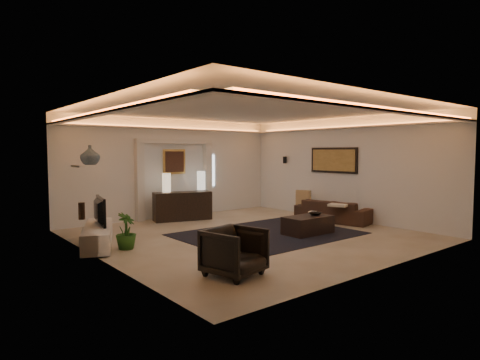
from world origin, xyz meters
TOP-DOWN VIEW (x-y plane):
  - floor at (0.00, 0.00)m, footprint 7.00×7.00m
  - ceiling at (0.00, 0.00)m, footprint 7.00×7.00m
  - wall_back at (0.00, 3.50)m, footprint 7.00×0.00m
  - wall_front at (0.00, -3.50)m, footprint 7.00×0.00m
  - wall_left at (-3.50, 0.00)m, footprint 0.00×7.00m
  - wall_right at (3.50, 0.00)m, footprint 0.00×7.00m
  - cove_soffit at (0.00, 0.00)m, footprint 7.00×7.00m
  - daylight_slit at (1.35, 3.48)m, footprint 0.25×0.03m
  - area_rug at (0.40, -0.20)m, footprint 4.00×3.00m
  - pilaster_left at (-1.15, 3.40)m, footprint 0.22×0.20m
  - pilaster_right at (1.15, 3.40)m, footprint 0.22×0.20m
  - alcove_header at (0.00, 3.40)m, footprint 2.52×0.20m
  - painting_frame at (0.00, 3.47)m, footprint 0.74×0.04m
  - painting_canvas at (0.00, 3.44)m, footprint 0.62×0.02m
  - art_panel_frame at (3.47, 0.30)m, footprint 0.04×1.64m
  - art_panel_gold at (3.44, 0.30)m, footprint 0.02×1.50m
  - wall_sconce at (3.38, 2.20)m, footprint 0.12×0.12m
  - wall_niche at (-3.44, 1.40)m, footprint 0.10×0.55m
  - console at (-0.14, 2.78)m, footprint 1.69×0.92m
  - lamp_left at (-0.51, 3.03)m, footprint 0.29×0.29m
  - lamp_right at (0.67, 3.03)m, footprint 0.30×0.30m
  - media_ledge at (-3.15, 1.13)m, footprint 1.30×2.15m
  - tv at (-3.15, 1.24)m, footprint 1.02×0.34m
  - figurine at (-3.15, 2.14)m, footprint 0.19×0.19m
  - ginger_jar at (-3.15, 1.49)m, footprint 0.50×0.50m
  - plant at (-2.81, 0.51)m, footprint 0.57×0.57m
  - sofa at (2.99, -0.09)m, footprint 2.19×1.25m
  - throw_blanket at (2.66, -0.55)m, footprint 0.68×0.61m
  - throw_pillow at (3.15, 1.17)m, footprint 0.29×0.47m
  - coffee_table at (1.15, -0.78)m, footprint 1.19×0.66m
  - bowl at (1.41, -0.79)m, footprint 0.34×0.34m
  - magazine at (1.68, -0.46)m, footprint 0.27×0.23m
  - armchair at (-2.20, -2.22)m, footprint 0.97×0.99m

SIDE VIEW (x-z plane):
  - floor at x=0.00m, z-range 0.00..0.00m
  - area_rug at x=0.40m, z-range 0.00..0.01m
  - coffee_table at x=1.15m, z-range -0.01..0.42m
  - media_ledge at x=-3.15m, z-range 0.03..0.42m
  - sofa at x=2.99m, z-range 0.00..0.60m
  - plant at x=-2.81m, z-range 0.00..0.72m
  - armchair at x=-2.20m, z-range 0.00..0.76m
  - console at x=-0.14m, z-range 0.00..0.80m
  - magazine at x=1.68m, z-range 0.41..0.44m
  - bowl at x=1.41m, z-range 0.41..0.48m
  - throw_blanket at x=2.66m, z-range 0.52..0.58m
  - throw_pillow at x=3.15m, z-range 0.33..0.77m
  - figurine at x=-3.15m, z-range 0.45..0.83m
  - tv at x=-3.15m, z-range 0.45..1.04m
  - lamp_left at x=-0.51m, z-range 0.82..1.36m
  - lamp_right at x=0.67m, z-range 0.81..1.37m
  - pilaster_left at x=-1.15m, z-range 0.00..2.20m
  - pilaster_right at x=1.15m, z-range 0.00..2.20m
  - daylight_slit at x=1.35m, z-range 0.85..1.85m
  - wall_back at x=0.00m, z-range -2.05..4.95m
  - wall_front at x=0.00m, z-range -2.05..4.95m
  - wall_left at x=-3.50m, z-range -2.05..4.95m
  - wall_right at x=3.50m, z-range -2.05..4.95m
  - painting_frame at x=0.00m, z-range 1.28..2.02m
  - painting_canvas at x=0.00m, z-range 1.34..1.96m
  - wall_niche at x=-3.44m, z-range 1.63..1.67m
  - wall_sconce at x=3.38m, z-range 1.57..1.79m
  - art_panel_gold at x=3.44m, z-range 1.39..2.01m
  - art_panel_frame at x=3.47m, z-range 1.33..2.07m
  - ginger_jar at x=-3.15m, z-range 1.67..2.08m
  - alcove_header at x=0.00m, z-range 2.19..2.31m
  - cove_soffit at x=0.00m, z-range 2.60..2.64m
  - ceiling at x=0.00m, z-range 2.90..2.90m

